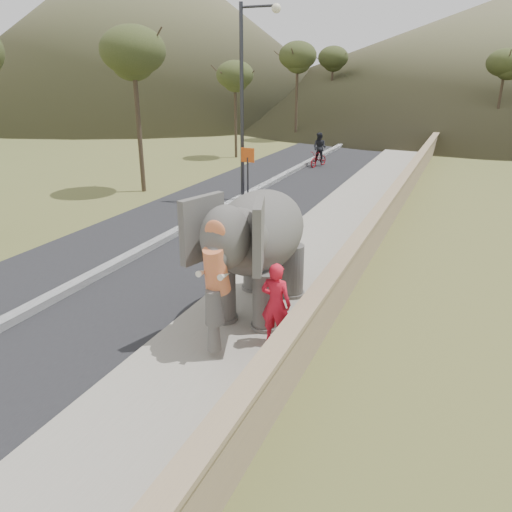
# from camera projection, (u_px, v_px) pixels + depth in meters

# --- Properties ---
(ground) EXTENTS (160.00, 160.00, 0.00)m
(ground) POSITION_uv_depth(u_px,v_px,m) (159.00, 420.00, 8.31)
(ground) COLOR olive
(ground) RESTS_ON ground
(road) EXTENTS (7.00, 120.00, 0.03)m
(road) POSITION_uv_depth(u_px,v_px,m) (195.00, 225.00, 18.75)
(road) COLOR black
(road) RESTS_ON ground
(median) EXTENTS (0.35, 120.00, 0.22)m
(median) POSITION_uv_depth(u_px,v_px,m) (195.00, 222.00, 18.72)
(median) COLOR black
(median) RESTS_ON ground
(walkway) EXTENTS (3.00, 120.00, 0.15)m
(walkway) POSITION_uv_depth(u_px,v_px,m) (324.00, 240.00, 16.89)
(walkway) COLOR #9E9687
(walkway) RESTS_ON ground
(parapet) EXTENTS (0.30, 120.00, 1.10)m
(parapet) POSITION_uv_depth(u_px,v_px,m) (374.00, 232.00, 16.11)
(parapet) COLOR tan
(parapet) RESTS_ON ground
(lamppost) EXTENTS (1.76, 0.36, 8.00)m
(lamppost) POSITION_uv_depth(u_px,v_px,m) (248.00, 85.00, 20.62)
(lamppost) COLOR #2C2C31
(lamppost) RESTS_ON ground
(signboard) EXTENTS (0.60, 0.08, 2.40)m
(signboard) POSITION_uv_depth(u_px,v_px,m) (248.00, 166.00, 21.21)
(signboard) COLOR #2D2D33
(signboard) RESTS_ON ground
(hill_left) EXTENTS (60.00, 60.00, 22.00)m
(hill_left) POSITION_uv_depth(u_px,v_px,m) (143.00, 25.00, 65.82)
(hill_left) COLOR brown
(hill_left) RESTS_ON ground
(hill_far) EXTENTS (80.00, 80.00, 14.00)m
(hill_far) POSITION_uv_depth(u_px,v_px,m) (493.00, 57.00, 64.27)
(hill_far) COLOR brown
(hill_far) RESTS_ON ground
(elephant_and_man) EXTENTS (2.33, 4.11, 2.95)m
(elephant_and_man) POSITION_uv_depth(u_px,v_px,m) (260.00, 249.00, 11.44)
(elephant_and_man) COLOR #615E58
(elephant_and_man) RESTS_ON ground
(motorcyclist) EXTENTS (1.01, 1.86, 2.01)m
(motorcyclist) POSITION_uv_depth(u_px,v_px,m) (319.00, 153.00, 29.76)
(motorcyclist) COLOR maroon
(motorcyclist) RESTS_ON ground
(trees) EXTENTS (47.98, 44.18, 7.96)m
(trees) POSITION_uv_depth(u_px,v_px,m) (452.00, 101.00, 31.70)
(trees) COLOR #473828
(trees) RESTS_ON ground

